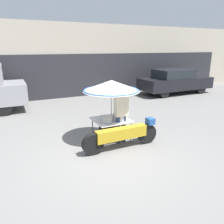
{
  "coord_description": "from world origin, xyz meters",
  "views": [
    {
      "loc": [
        -2.23,
        -4.78,
        2.77
      ],
      "look_at": [
        0.45,
        0.83,
        0.91
      ],
      "focal_mm": 35.0,
      "sensor_mm": 36.0,
      "label": 1
    }
  ],
  "objects_px": {
    "vendor_motorcycle_cart": "(113,97)",
    "potted_plant": "(192,81)",
    "vendor_person": "(121,112)",
    "parked_car": "(175,81)"
  },
  "relations": [
    {
      "from": "vendor_person",
      "to": "potted_plant",
      "type": "bearing_deg",
      "value": 34.47
    },
    {
      "from": "vendor_person",
      "to": "vendor_motorcycle_cart",
      "type": "bearing_deg",
      "value": 137.84
    },
    {
      "from": "parked_car",
      "to": "potted_plant",
      "type": "bearing_deg",
      "value": 23.87
    },
    {
      "from": "vendor_motorcycle_cart",
      "to": "potted_plant",
      "type": "relative_size",
      "value": 2.8
    },
    {
      "from": "vendor_person",
      "to": "parked_car",
      "type": "xyz_separation_m",
      "value": [
        6.36,
        4.99,
        -0.19
      ]
    },
    {
      "from": "vendor_motorcycle_cart",
      "to": "vendor_person",
      "type": "xyz_separation_m",
      "value": [
        0.18,
        -0.16,
        -0.41
      ]
    },
    {
      "from": "potted_plant",
      "to": "vendor_motorcycle_cart",
      "type": "bearing_deg",
      "value": -146.78
    },
    {
      "from": "vendor_motorcycle_cart",
      "to": "potted_plant",
      "type": "xyz_separation_m",
      "value": [
        9.11,
        5.97,
        -0.88
      ]
    },
    {
      "from": "vendor_person",
      "to": "potted_plant",
      "type": "relative_size",
      "value": 2.06
    },
    {
      "from": "vendor_motorcycle_cart",
      "to": "parked_car",
      "type": "bearing_deg",
      "value": 36.44
    }
  ]
}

